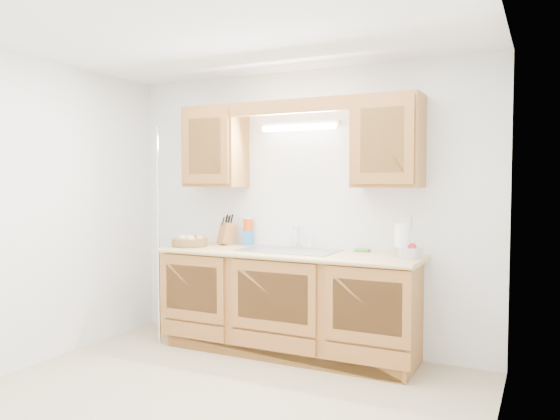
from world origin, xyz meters
The scene contains 17 objects.
room centered at (0.00, 0.00, 1.25)m, with size 3.52×3.50×2.50m.
base_cabinets centered at (0.00, 1.20, 0.44)m, with size 2.20×0.60×0.86m, color #9B642D.
countertop centered at (0.00, 1.19, 0.88)m, with size 2.30×0.63×0.04m, color #DAB772.
upper_cabinet_left centered at (-0.83, 1.33, 1.83)m, with size 0.55×0.33×0.75m, color #9B642D.
upper_cabinet_right centered at (0.83, 1.33, 1.83)m, with size 0.55×0.33×0.75m, color #9B642D.
valance centered at (0.00, 1.19, 2.14)m, with size 2.20×0.05×0.12m, color #9B642D.
fluorescent_fixture centered at (0.00, 1.42, 2.00)m, with size 0.76×0.08×0.08m.
sink centered at (0.00, 1.21, 0.83)m, with size 0.84×0.46×0.36m.
wire_shelf_pole centered at (-1.20, 0.94, 1.00)m, with size 0.03×0.03×2.00m, color silver.
outlet_plate centered at (0.95, 1.49, 1.15)m, with size 0.08×0.01×0.12m, color white.
fruit_basket centered at (-0.98, 1.12, 0.95)m, with size 0.43×0.43×0.10m.
knife_block centered at (-0.73, 1.36, 1.01)m, with size 0.16×0.20×0.30m.
orange_canister centered at (-0.54, 1.44, 1.03)m, with size 0.11×0.11×0.26m.
soap_bottle centered at (-0.54, 1.44, 1.00)m, with size 0.09×0.09×0.21m, color #256DB9.
sponge centered at (0.59, 1.44, 0.91)m, with size 0.12×0.08×0.03m.
paper_towel centered at (0.98, 1.22, 1.03)m, with size 0.15×0.15×0.32m.
apple_bowl centered at (1.03, 1.24, 0.95)m, with size 0.28×0.28×0.12m.
Camera 1 is at (2.00, -3.05, 1.50)m, focal length 35.00 mm.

